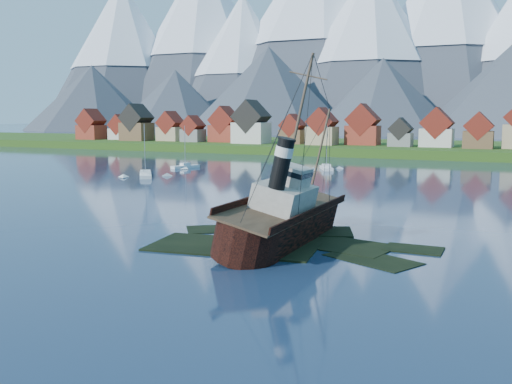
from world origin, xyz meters
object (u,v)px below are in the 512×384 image
at_px(sailboat_a, 145,176).
at_px(sailboat_b, 185,167).
at_px(tugboat_wreck, 284,216).
at_px(sailboat_c, 326,169).

relative_size(sailboat_a, sailboat_b, 1.07).
xyz_separation_m(tugboat_wreck, sailboat_a, (-54.15, 48.69, -2.51)).
bearing_deg(sailboat_b, tugboat_wreck, -28.31).
bearing_deg(sailboat_a, sailboat_b, 62.13).
relative_size(tugboat_wreck, sailboat_c, 2.32).
height_order(sailboat_a, sailboat_b, sailboat_a).
height_order(tugboat_wreck, sailboat_b, tugboat_wreck).
bearing_deg(sailboat_c, sailboat_b, 171.83).
distance_m(tugboat_wreck, sailboat_b, 91.55).
distance_m(sailboat_a, sailboat_b, 22.83).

